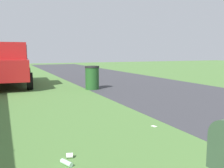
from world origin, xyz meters
TOP-DOWN VIEW (x-y plane):
  - pickup_truck at (14.88, 1.64)m, footprint 5.49×2.45m
  - trash_bin at (12.17, -1.74)m, footprint 0.63×0.63m
  - litter_cup_by_mailbox at (5.62, 0.98)m, footprint 0.10×0.12m
  - litter_wrapper_midfield_b at (6.44, -1.15)m, footprint 0.14×0.11m
  - litter_bottle_near_hydrant at (5.40, 1.08)m, footprint 0.23×0.15m

SIDE VIEW (x-z plane):
  - litter_wrapper_midfield_b at x=6.44m, z-range 0.00..0.01m
  - litter_bottle_near_hydrant at x=5.40m, z-range 0.00..0.07m
  - litter_cup_by_mailbox at x=5.62m, z-range 0.00..0.08m
  - trash_bin at x=12.17m, z-range 0.00..1.05m
  - pickup_truck at x=14.88m, z-range 0.06..2.15m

